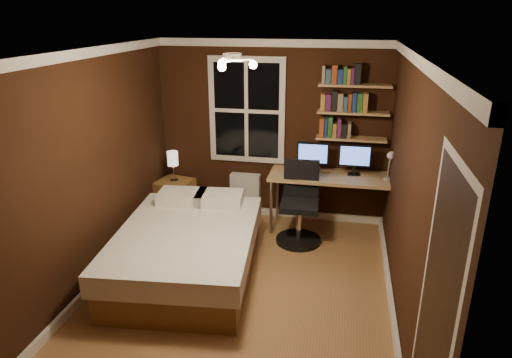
% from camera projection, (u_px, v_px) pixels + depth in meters
% --- Properties ---
extents(floor, '(4.20, 4.20, 0.00)m').
position_uv_depth(floor, '(239.00, 295.00, 4.84)').
color(floor, olive).
rests_on(floor, ground).
extents(wall_back, '(3.20, 0.04, 2.50)m').
position_uv_depth(wall_back, '(272.00, 132.00, 6.35)').
color(wall_back, black).
rests_on(wall_back, ground).
extents(wall_left, '(0.04, 4.20, 2.50)m').
position_uv_depth(wall_left, '(86.00, 175.00, 4.71)').
color(wall_left, black).
rests_on(wall_left, ground).
extents(wall_right, '(0.04, 4.20, 2.50)m').
position_uv_depth(wall_right, '(409.00, 198.00, 4.12)').
color(wall_right, black).
rests_on(wall_right, ground).
extents(ceiling, '(3.20, 4.20, 0.02)m').
position_uv_depth(ceiling, '(235.00, 52.00, 3.98)').
color(ceiling, white).
rests_on(ceiling, wall_back).
extents(window, '(1.06, 0.06, 1.46)m').
position_uv_depth(window, '(247.00, 111.00, 6.27)').
color(window, silver).
rests_on(window, wall_back).
extents(door, '(0.03, 0.82, 2.05)m').
position_uv_depth(door, '(432.00, 327.00, 2.77)').
color(door, black).
rests_on(door, ground).
extents(ceiling_fixture, '(0.44, 0.44, 0.18)m').
position_uv_depth(ceiling_fixture, '(232.00, 65.00, 3.92)').
color(ceiling_fixture, beige).
rests_on(ceiling_fixture, ceiling).
extents(bookshelf_lower, '(0.92, 0.22, 0.03)m').
position_uv_depth(bookshelf_lower, '(351.00, 139.00, 6.04)').
color(bookshelf_lower, '#AC7F53').
rests_on(bookshelf_lower, wall_back).
extents(books_row_lower, '(0.42, 0.16, 0.23)m').
position_uv_depth(books_row_lower, '(352.00, 129.00, 5.99)').
color(books_row_lower, '#973E1B').
rests_on(books_row_lower, bookshelf_lower).
extents(bookshelf_middle, '(0.92, 0.22, 0.03)m').
position_uv_depth(bookshelf_middle, '(353.00, 112.00, 5.92)').
color(bookshelf_middle, '#AC7F53').
rests_on(bookshelf_middle, wall_back).
extents(books_row_middle, '(0.54, 0.16, 0.23)m').
position_uv_depth(books_row_middle, '(354.00, 103.00, 5.87)').
color(books_row_middle, navy).
rests_on(books_row_middle, bookshelf_middle).
extents(bookshelf_upper, '(0.92, 0.22, 0.03)m').
position_uv_depth(bookshelf_upper, '(355.00, 85.00, 5.80)').
color(bookshelf_upper, '#AC7F53').
rests_on(bookshelf_upper, wall_back).
extents(books_row_upper, '(0.48, 0.16, 0.23)m').
position_uv_depth(books_row_upper, '(356.00, 75.00, 5.75)').
color(books_row_upper, '#2A632B').
rests_on(books_row_upper, bookshelf_upper).
extents(bed, '(1.67, 2.19, 0.70)m').
position_uv_depth(bed, '(188.00, 250.00, 5.15)').
color(bed, brown).
rests_on(bed, ground).
extents(nightstand, '(0.55, 0.55, 0.57)m').
position_uv_depth(nightstand, '(175.00, 199.00, 6.58)').
color(nightstand, brown).
rests_on(nightstand, ground).
extents(bedside_lamp, '(0.15, 0.15, 0.43)m').
position_uv_depth(bedside_lamp, '(173.00, 166.00, 6.41)').
color(bedside_lamp, '#EFE0CC').
rests_on(bedside_lamp, nightstand).
extents(radiator, '(0.43, 0.15, 0.64)m').
position_uv_depth(radiator, '(246.00, 195.00, 6.63)').
color(radiator, silver).
rests_on(radiator, ground).
extents(desk, '(1.67, 0.63, 0.79)m').
position_uv_depth(desk, '(332.00, 180.00, 6.06)').
color(desk, '#AC7F53').
rests_on(desk, ground).
extents(monitor_left, '(0.42, 0.12, 0.41)m').
position_uv_depth(monitor_left, '(313.00, 157.00, 6.09)').
color(monitor_left, black).
rests_on(monitor_left, desk).
extents(monitor_right, '(0.42, 0.12, 0.41)m').
position_uv_depth(monitor_right, '(355.00, 160.00, 5.99)').
color(monitor_right, black).
rests_on(monitor_right, desk).
extents(desk_lamp, '(0.14, 0.32, 0.44)m').
position_uv_depth(desk_lamp, '(390.00, 165.00, 5.74)').
color(desk_lamp, silver).
rests_on(desk_lamp, desk).
extents(office_chair, '(0.58, 0.58, 1.06)m').
position_uv_depth(office_chair, '(299.00, 211.00, 5.88)').
color(office_chair, black).
rests_on(office_chair, ground).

